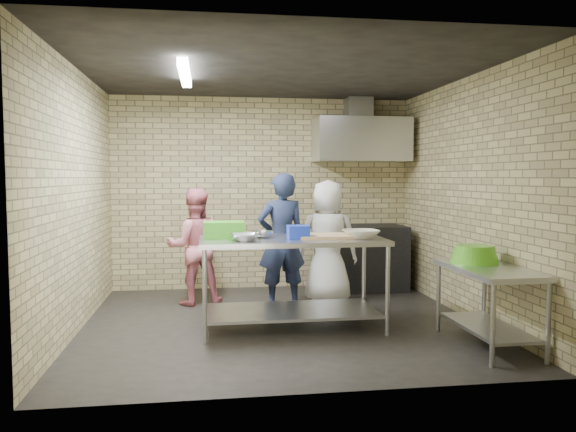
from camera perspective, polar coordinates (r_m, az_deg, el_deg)
The scene contains 25 objects.
floor at distance 6.17m, azimuth -0.66°, elevation -10.86°, with size 4.20×4.20×0.00m, color black.
ceiling at distance 6.06m, azimuth -0.69°, elevation 14.63°, with size 4.20×4.20×0.00m, color black.
back_wall at distance 7.95m, azimuth -2.58°, elevation 2.33°, with size 4.20×0.06×2.70m, color tan.
front_wall at distance 3.99m, azimuth 3.11°, elevation 0.67°, with size 4.20×0.06×2.70m, color tan.
left_wall at distance 6.06m, azimuth -20.78°, elevation 1.55°, with size 0.06×4.00×2.70m, color tan.
right_wall at distance 6.58m, azimuth 17.78°, elevation 1.79°, with size 0.06×4.00×2.70m, color tan.
prep_table at distance 5.88m, azimuth 0.39°, elevation -6.86°, with size 1.90×0.95×0.95m, color #AFB0B6.
side_counter at distance 5.59m, azimuth 19.76°, elevation -8.70°, with size 0.60×1.20×0.75m, color silver.
stove at distance 7.94m, azimuth 7.47°, elevation -4.23°, with size 1.20×0.70×0.90m, color black.
range_hood at distance 7.92m, azimuth 7.48°, elevation 7.72°, with size 1.30×0.60×0.60m, color silver.
hood_duct at distance 8.11m, azimuth 7.22°, elevation 10.83°, with size 0.35×0.30×0.30m, color #A5A8AD.
wall_shelf at distance 8.18m, azimuth 9.14°, elevation 6.32°, with size 0.80×0.20×0.04m, color #3F2B19.
fluorescent_fixture at distance 6.01m, azimuth -10.48°, elevation 14.08°, with size 0.10×1.25×0.08m, color white.
green_crate at distance 5.85m, azimuth -6.58°, elevation -1.39°, with size 0.42×0.32×0.17m, color green.
blue_tub at distance 5.71m, azimuth 1.04°, elevation -1.66°, with size 0.21×0.21×0.14m, color #1934BF.
cutting_board at distance 5.85m, azimuth 3.82°, elevation -2.06°, with size 0.58×0.44×0.03m, color tan.
mixing_bowl_a at distance 5.55m, azimuth -4.41°, elevation -2.17°, with size 0.30×0.30×0.07m, color #B8BAC0.
mixing_bowl_b at distance 5.81m, azimuth -2.61°, elevation -1.89°, with size 0.23×0.23×0.07m, color #ADAFB4.
ceramic_bowl at distance 5.80m, azimuth 7.47°, elevation -1.84°, with size 0.36×0.36×0.09m, color #C0B799.
green_basin at distance 5.72m, azimuth 18.52°, elevation -3.71°, with size 0.46×0.46×0.17m, color #59C626, non-canonical shape.
bottle_red at distance 8.11m, azimuth 7.45°, elevation 7.14°, with size 0.07×0.07×0.18m, color #B22619.
bottle_green at distance 8.23m, azimuth 10.15°, elevation 6.96°, with size 0.06×0.06×0.15m, color green.
man_navy at distance 6.75m, azimuth -0.66°, elevation -2.52°, with size 0.59×0.39×1.63m, color #151D36.
woman_pink at distance 7.03m, azimuth -9.53°, elevation -3.09°, with size 0.70×0.55×1.44m, color #DB7480.
woman_white at distance 7.02m, azimuth 4.08°, elevation -2.63°, with size 0.75×0.49×1.54m, color white.
Camera 1 is at (-0.79, -5.91, 1.58)m, focal length 34.81 mm.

